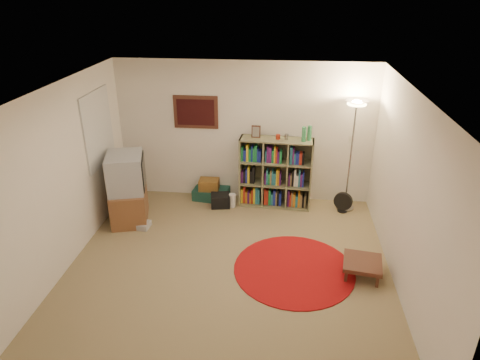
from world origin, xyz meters
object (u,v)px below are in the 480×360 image
object	(u,v)px
floor_lamp	(355,120)
side_table	(363,263)
bookshelf	(274,174)
tv_stand	(128,189)
suitcase	(211,193)
floor_fan	(343,202)

from	to	relation	value
floor_lamp	side_table	bearing A→B (deg)	-89.82
bookshelf	tv_stand	world-z (taller)	bookshelf
tv_stand	side_table	bearing A→B (deg)	-32.54
floor_lamp	tv_stand	distance (m)	3.88
bookshelf	tv_stand	distance (m)	2.51
suitcase	side_table	size ratio (longest dim) A/B	1.17
suitcase	floor_fan	bearing A→B (deg)	0.89
bookshelf	floor_fan	distance (m)	1.29
floor_fan	floor_lamp	bearing A→B (deg)	86.76
floor_lamp	tv_stand	size ratio (longest dim) A/B	1.67
floor_lamp	floor_fan	xyz separation A→B (m)	(-0.06, -0.14, -1.44)
suitcase	bookshelf	bearing A→B (deg)	1.60
bookshelf	floor_fan	size ratio (longest dim) A/B	4.06
suitcase	tv_stand	bearing A→B (deg)	-136.63
side_table	floor_fan	bearing A→B (deg)	92.11
floor_fan	suitcase	size ratio (longest dim) A/B	0.55
floor_lamp	suitcase	xyz separation A→B (m)	(-2.42, 0.12, -1.52)
bookshelf	floor_lamp	bearing A→B (deg)	3.10
side_table	tv_stand	bearing A→B (deg)	162.65
floor_lamp	side_table	size ratio (longest dim) A/B	3.40
tv_stand	suitcase	world-z (taller)	tv_stand
bookshelf	floor_fan	xyz separation A→B (m)	(1.21, -0.15, -0.42)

